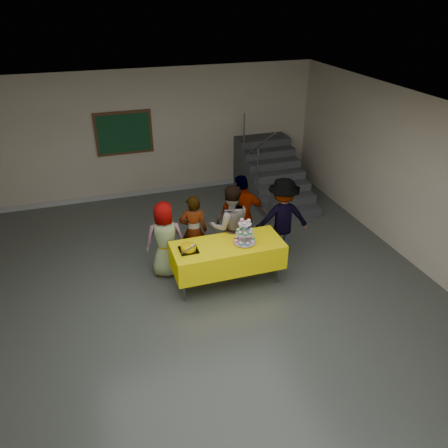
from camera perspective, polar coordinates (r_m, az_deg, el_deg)
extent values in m
plane|color=#4C514C|center=(6.97, -1.39, -12.37)|extent=(10.00, 10.00, 0.00)
cube|color=#B8AC94|center=(10.61, -9.45, 11.46)|extent=(8.00, 0.04, 3.00)
cube|color=#B8AC94|center=(8.05, 26.94, 2.96)|extent=(0.04, 10.00, 3.00)
cube|color=silver|center=(5.48, -1.76, 11.99)|extent=(8.00, 10.00, 0.04)
cube|color=#999999|center=(11.09, -8.84, 4.32)|extent=(7.90, 0.03, 0.12)
cylinder|color=#595960|center=(7.13, -5.26, -7.65)|extent=(0.04, 0.04, 0.73)
cylinder|color=#595960|center=(7.58, 7.23, -5.30)|extent=(0.04, 0.04, 0.73)
cylinder|color=#595960|center=(7.59, -6.28, -5.17)|extent=(0.04, 0.04, 0.73)
cylinder|color=#595960|center=(8.02, 5.53, -3.11)|extent=(0.04, 0.04, 0.73)
cube|color=#595960|center=(7.33, 0.48, -2.84)|extent=(1.80, 0.70, 0.02)
cube|color=#FFE405|center=(7.43, 0.48, -4.09)|extent=(1.88, 0.78, 0.44)
cylinder|color=silver|center=(7.35, 2.68, -2.45)|extent=(0.18, 0.18, 0.01)
cylinder|color=silver|center=(7.25, 2.72, -1.07)|extent=(0.02, 0.02, 0.42)
cylinder|color=silver|center=(7.34, 2.69, -2.29)|extent=(0.38, 0.38, 0.01)
cylinder|color=silver|center=(7.25, 2.72, -1.14)|extent=(0.30, 0.30, 0.01)
cylinder|color=silver|center=(7.17, 2.75, 0.04)|extent=(0.22, 0.22, 0.01)
cube|color=black|center=(7.17, -4.66, -3.38)|extent=(0.30, 0.30, 0.02)
cylinder|color=#FFC300|center=(7.15, -4.67, -3.08)|extent=(0.25, 0.25, 0.07)
ellipsoid|color=#FFC300|center=(7.13, -4.68, -2.84)|extent=(0.25, 0.25, 0.05)
ellipsoid|color=white|center=(7.10, -4.27, -2.81)|extent=(0.08, 0.08, 0.02)
cube|color=silver|center=(7.01, -4.59, -3.28)|extent=(0.30, 0.16, 0.04)
imported|color=slate|center=(7.66, -7.68, -2.00)|extent=(0.73, 0.52, 1.40)
imported|color=slate|center=(7.87, -3.99, -0.91)|extent=(0.57, 0.44, 1.39)
imported|color=slate|center=(7.82, 0.80, -0.28)|extent=(0.83, 0.68, 1.57)
imported|color=slate|center=(8.06, 2.33, 0.92)|extent=(0.96, 0.40, 1.64)
imported|color=slate|center=(8.16, 7.63, 0.76)|extent=(1.09, 0.73, 1.57)
cube|color=#424447|center=(9.91, 9.04, 1.40)|extent=(1.30, 0.30, 0.18)
cube|color=#424447|center=(10.11, 8.33, 2.60)|extent=(1.30, 0.30, 0.36)
cube|color=#424447|center=(10.31, 7.66, 3.75)|extent=(1.30, 0.30, 0.54)
cube|color=#424447|center=(10.52, 7.00, 4.86)|extent=(1.30, 0.30, 0.72)
cube|color=#424447|center=(10.73, 6.38, 5.92)|extent=(1.30, 0.30, 0.90)
cube|color=#424447|center=(10.95, 5.77, 6.93)|extent=(1.30, 0.30, 1.08)
cube|color=#424447|center=(11.18, 5.19, 7.91)|extent=(1.30, 0.30, 1.26)
cube|color=#424447|center=(11.44, 4.60, 8.42)|extent=(1.30, 0.30, 1.26)
cylinder|color=#595960|center=(9.47, 6.07, 2.70)|extent=(0.04, 0.04, 0.90)
cylinder|color=#595960|center=(9.93, 4.39, 7.44)|extent=(0.04, 0.04, 0.90)
cylinder|color=#595960|center=(10.54, 2.65, 11.88)|extent=(0.04, 0.04, 0.90)
cylinder|color=#595960|center=(9.82, 4.38, 9.99)|extent=(0.04, 1.85, 1.20)
cube|color=#472B16|center=(10.48, -12.94, 11.49)|extent=(1.30, 0.04, 1.00)
cube|color=#154222|center=(10.46, -12.92, 11.45)|extent=(1.18, 0.02, 0.88)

